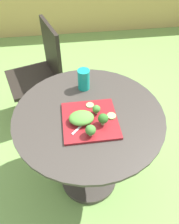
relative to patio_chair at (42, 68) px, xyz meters
name	(u,v)px	position (x,y,z in m)	size (l,w,h in m)	color
ground_plane	(89,177)	(0.31, -0.82, -0.53)	(12.00, 12.00, 0.00)	#70994C
patio_table	(89,143)	(0.31, -0.82, -0.06)	(0.86, 0.86, 0.75)	#38332D
patio_chair	(42,68)	(0.00, 0.00, 0.00)	(0.55, 0.55, 0.90)	black
salad_plate	(90,120)	(0.31, -0.88, 0.23)	(0.30, 0.30, 0.01)	maroon
drinking_glass	(84,80)	(0.31, -0.59, 0.28)	(0.07, 0.07, 0.13)	#149989
fork	(84,124)	(0.27, -0.91, 0.24)	(0.12, 0.12, 0.00)	silver
lettuce_mound	(81,118)	(0.26, -0.89, 0.26)	(0.13, 0.11, 0.05)	#519338
broccoli_floret_0	(96,109)	(0.35, -0.84, 0.27)	(0.04, 0.04, 0.05)	#99B770
broccoli_floret_1	(103,119)	(0.37, -0.92, 0.28)	(0.05, 0.05, 0.07)	#99B770
broccoli_floret_2	(91,130)	(0.30, -0.98, 0.28)	(0.05, 0.05, 0.07)	#99B770
cucumber_slice_0	(111,116)	(0.43, -0.87, 0.24)	(0.05, 0.05, 0.01)	#8EB766
cucumber_slice_1	(90,105)	(0.32, -0.77, 0.24)	(0.04, 0.04, 0.01)	#8EB766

